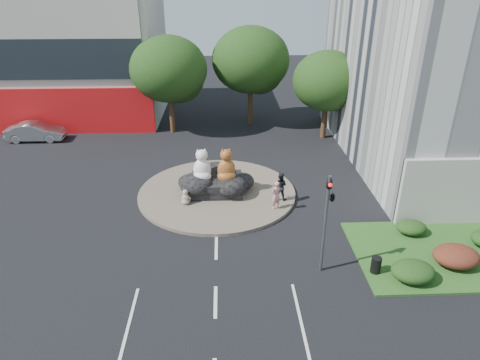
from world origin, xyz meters
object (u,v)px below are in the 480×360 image
object	(u,v)px
cat_tabby	(226,164)
cat_white	(202,164)
kitten_calico	(185,196)
pedestrian_pink	(276,195)
parked_car	(36,132)
kitten_white	(239,194)
litter_bin	(376,265)
pedestrian_dark	(280,186)

from	to	relation	value
cat_tabby	cat_white	bearing A→B (deg)	167.40
kitten_calico	pedestrian_pink	distance (m)	5.43
kitten_calico	parked_car	bearing A→B (deg)	166.76
cat_white	parked_car	xyz separation A→B (m)	(-14.37, 10.46, -1.39)
parked_car	kitten_calico	bearing A→B (deg)	-132.22
kitten_calico	kitten_white	bearing A→B (deg)	36.30
cat_tabby	kitten_calico	xyz separation A→B (m)	(-2.50, -1.27, -1.50)
litter_bin	cat_white	bearing A→B (deg)	135.58
pedestrian_dark	parked_car	xyz separation A→B (m)	(-19.12, 11.51, -0.31)
cat_tabby	pedestrian_pink	size ratio (longest dim) A/B	1.25
cat_white	kitten_white	bearing A→B (deg)	-26.97
pedestrian_dark	kitten_calico	bearing A→B (deg)	20.75
pedestrian_pink	litter_bin	distance (m)	7.29
pedestrian_pink	litter_bin	bearing A→B (deg)	92.25
cat_tabby	pedestrian_pink	bearing A→B (deg)	-44.41
kitten_white	pedestrian_dark	size ratio (longest dim) A/B	0.40
cat_white	parked_car	distance (m)	17.83
kitten_white	pedestrian_pink	xyz separation A→B (m)	(2.10, -1.24, 0.52)
pedestrian_pink	pedestrian_dark	bearing A→B (deg)	-140.83
cat_tabby	parked_car	world-z (taller)	cat_tabby
pedestrian_pink	pedestrian_dark	distance (m)	1.16
cat_white	litter_bin	size ratio (longest dim) A/B	2.69
pedestrian_pink	parked_car	bearing A→B (deg)	-65.19
cat_white	kitten_white	xyz separation A→B (m)	(2.26, -0.91, -1.61)
cat_white	pedestrian_pink	distance (m)	4.98
litter_bin	kitten_calico	bearing A→B (deg)	143.88
pedestrian_dark	cat_tabby	bearing A→B (deg)	1.24
kitten_white	pedestrian_pink	distance (m)	2.49
cat_white	kitten_calico	xyz separation A→B (m)	(-1.00, -1.37, -1.48)
kitten_calico	pedestrian_pink	bearing A→B (deg)	19.99
parked_car	cat_white	bearing A→B (deg)	-126.78
pedestrian_dark	parked_car	bearing A→B (deg)	-13.40
pedestrian_dark	kitten_white	bearing A→B (deg)	14.21
cat_tabby	litter_bin	size ratio (longest dim) A/B	2.75
kitten_calico	parked_car	xyz separation A→B (m)	(-13.37, 11.82, 0.09)
parked_car	litter_bin	distance (m)	29.42
kitten_white	parked_car	xyz separation A→B (m)	(-16.63, 11.36, 0.22)
cat_white	litter_bin	world-z (taller)	cat_white
cat_white	cat_tabby	bearing A→B (deg)	-8.87
parked_car	kitten_white	bearing A→B (deg)	-125.08
kitten_white	litter_bin	bearing A→B (deg)	-99.97
kitten_white	litter_bin	world-z (taller)	litter_bin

